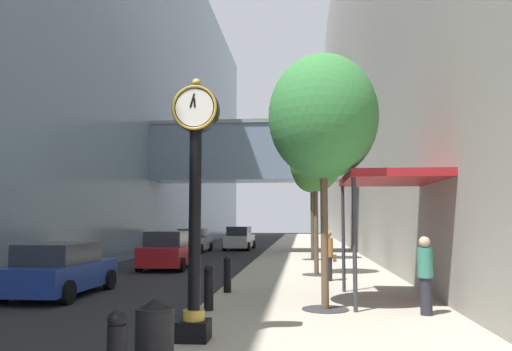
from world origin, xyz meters
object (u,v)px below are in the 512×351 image
object	(u,v)px
trash_bin	(155,337)
pedestrian_walking	(328,254)
street_clock	(195,194)
bollard_fourth	(227,273)
car_blue_far	(60,270)
pedestrian_by_clock	(425,273)
car_silver_near	(193,241)
car_white_trailing	(240,238)
street_tree_near	(323,117)
street_tree_mid_far	(312,171)
street_tree_mid_near	(315,163)
car_red_mid	(168,251)
bollard_third	(209,287)

from	to	relation	value
trash_bin	pedestrian_walking	world-z (taller)	pedestrian_walking
street_clock	bollard_fourth	world-z (taller)	street_clock
pedestrian_walking	car_blue_far	xyz separation A→B (m)	(-8.05, -3.30, -0.29)
bollard_fourth	pedestrian_walking	world-z (taller)	pedestrian_walking
street_clock	pedestrian_by_clock	size ratio (longest dim) A/B	2.70
pedestrian_walking	pedestrian_by_clock	world-z (taller)	pedestrian_by_clock
car_silver_near	car_blue_far	xyz separation A→B (m)	(0.33, -19.52, -0.03)
pedestrian_by_clock	car_white_trailing	xyz separation A→B (m)	(-7.45, 25.71, -0.23)
street_clock	car_blue_far	size ratio (longest dim) A/B	1.11
trash_bin	street_tree_near	bearing A→B (deg)	64.68
car_silver_near	street_tree_mid_far	bearing A→B (deg)	-41.48
street_clock	street_tree_mid_far	bearing A→B (deg)	82.27
street_tree_mid_near	car_blue_far	xyz separation A→B (m)	(-7.68, -5.09, -3.68)
car_white_trailing	street_tree_near	bearing A→B (deg)	-78.25
car_red_mid	street_clock	bearing A→B (deg)	-72.86
pedestrian_by_clock	trash_bin	bearing A→B (deg)	-134.29
street_tree_near	car_blue_far	distance (m)	8.93
street_tree_mid_near	street_tree_mid_far	bearing A→B (deg)	90.00
pedestrian_walking	pedestrian_by_clock	xyz separation A→B (m)	(1.83, -6.03, 0.01)
street_tree_near	pedestrian_by_clock	size ratio (longest dim) A/B	3.54
trash_bin	pedestrian_by_clock	xyz separation A→B (m)	(4.72, 4.83, 0.38)
street_clock	pedestrian_walking	size ratio (longest dim) A/B	2.71
bollard_third	trash_bin	xyz separation A→B (m)	(0.20, -4.95, -0.01)
bollard_third	pedestrian_walking	distance (m)	6.68
car_blue_far	car_white_trailing	bearing A→B (deg)	83.97
bollard_fourth	car_silver_near	size ratio (longest dim) A/B	0.23
bollard_third	trash_bin	size ratio (longest dim) A/B	1.00
bollard_third	bollard_fourth	size ratio (longest dim) A/B	1.00
street_clock	bollard_fourth	xyz separation A→B (m)	(-0.28, 5.78, -2.03)
car_silver_near	bollard_third	bearing A→B (deg)	-76.56
pedestrian_by_clock	car_blue_far	bearing A→B (deg)	164.53
bollard_third	car_white_trailing	bearing A→B (deg)	95.65
bollard_third	bollard_fourth	distance (m)	2.90
bollard_third	car_white_trailing	xyz separation A→B (m)	(-2.53, 25.60, 0.15)
bollard_third	car_red_mid	world-z (taller)	car_red_mid
pedestrian_by_clock	car_silver_near	size ratio (longest dim) A/B	0.39
street_clock	street_tree_mid_far	world-z (taller)	street_tree_mid_far
bollard_third	street_tree_mid_near	bearing A→B (deg)	70.60
bollard_third	bollard_fourth	bearing A→B (deg)	90.00
street_clock	pedestrian_by_clock	xyz separation A→B (m)	(4.64, 2.76, -1.65)
bollard_third	pedestrian_by_clock	xyz separation A→B (m)	(4.92, -0.11, 0.37)
trash_bin	car_blue_far	distance (m)	9.16
bollard_third	trash_bin	distance (m)	4.95
bollard_fourth	car_red_mid	size ratio (longest dim) A/B	0.25
street_tree_mid_near	car_red_mid	distance (m)	8.17
street_tree_mid_near	pedestrian_by_clock	bearing A→B (deg)	-74.28
bollard_third	street_tree_near	size ratio (longest dim) A/B	0.17
bollard_fourth	pedestrian_walking	distance (m)	4.33
street_tree_mid_far	car_red_mid	xyz separation A→B (m)	(-6.65, -4.26, -4.03)
street_tree_near	trash_bin	bearing A→B (deg)	-115.32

